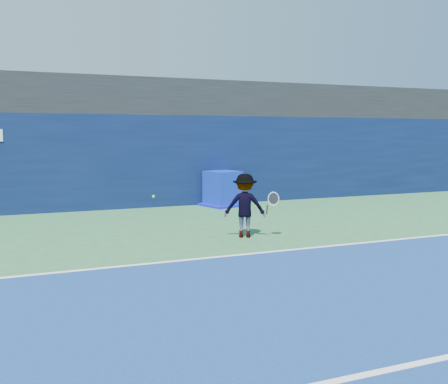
{
  "coord_description": "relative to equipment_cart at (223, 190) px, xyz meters",
  "views": [
    {
      "loc": [
        -4.17,
        -5.84,
        2.38
      ],
      "look_at": [
        0.23,
        5.2,
        1.0
      ],
      "focal_mm": 40.0,
      "sensor_mm": 36.0,
      "label": 1
    }
  ],
  "objects": [
    {
      "name": "tennis_player",
      "position": [
        -1.4,
        -4.93,
        0.21
      ],
      "size": [
        1.27,
        0.88,
        1.48
      ],
      "color": "silver",
      "rests_on": "ground"
    },
    {
      "name": "tennis_ball",
      "position": [
        -3.42,
        -4.38,
        0.45
      ],
      "size": [
        0.06,
        0.06,
        0.06
      ],
      "color": "#ABCF17",
      "rests_on": "ground"
    },
    {
      "name": "stadium_band",
      "position": [
        -1.9,
        1.98,
        3.07
      ],
      "size": [
        36.0,
        3.0,
        1.2
      ],
      "primitive_type": "cube",
      "color": "black",
      "rests_on": "back_wall_assembly"
    },
    {
      "name": "ground",
      "position": [
        -1.9,
        -9.52,
        -0.53
      ],
      "size": [
        80.0,
        80.0,
        0.0
      ],
      "primitive_type": "plane",
      "color": "#306B3D",
      "rests_on": "ground"
    },
    {
      "name": "equipment_cart",
      "position": [
        0.0,
        0.0,
        0.0
      ],
      "size": [
        1.52,
        1.52,
        1.17
      ],
      "color": "#0C23B1",
      "rests_on": "ground"
    },
    {
      "name": "back_wall_assembly",
      "position": [
        -1.91,
        0.98,
        0.97
      ],
      "size": [
        36.0,
        1.03,
        3.0
      ],
      "color": "#0B173D",
      "rests_on": "ground"
    },
    {
      "name": "baseline",
      "position": [
        -1.9,
        -6.52,
        -0.52
      ],
      "size": [
        24.0,
        0.1,
        0.01
      ],
      "primitive_type": "cube",
      "color": "white",
      "rests_on": "ground"
    }
  ]
}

